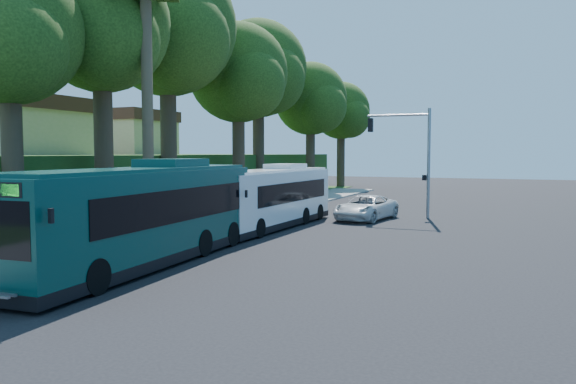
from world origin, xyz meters
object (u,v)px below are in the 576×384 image
at_px(white_bus, 272,197).
at_px(teal_bus, 143,214).
at_px(pickup, 366,208).
at_px(bus_shelter, 148,199).

distance_m(white_bus, teal_bus, 11.54).
xyz_separation_m(white_bus, pickup, (3.94, 5.53, -0.97)).
bearing_deg(pickup, teal_bus, -93.99).
xyz_separation_m(bus_shelter, white_bus, (4.66, 5.07, -0.08)).
relative_size(white_bus, teal_bus, 0.89).
relative_size(bus_shelter, teal_bus, 0.24).
xyz_separation_m(bus_shelter, teal_bus, (4.65, -6.46, 0.12)).
height_order(white_bus, teal_bus, teal_bus).
bearing_deg(pickup, white_bus, -116.44).
distance_m(bus_shelter, white_bus, 6.89).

